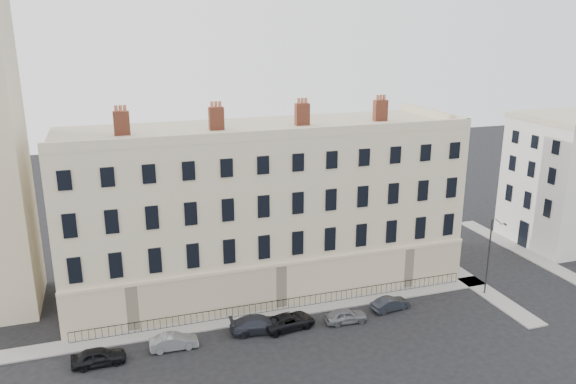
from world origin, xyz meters
name	(u,v)px	position (x,y,z in m)	size (l,w,h in m)	color
ground	(373,330)	(0.00, 0.00, 0.00)	(160.00, 160.00, 0.00)	black
terrace	(262,207)	(-5.97, 11.97, 7.50)	(36.22, 12.22, 17.00)	beige
adjacent_building	(566,183)	(29.00, 11.00, 7.00)	(10.00, 10.00, 14.00)	silver
pavement_terrace	(240,319)	(-10.00, 5.00, 0.06)	(48.00, 2.00, 0.12)	gray
pavement_east_return	(453,270)	(13.00, 8.00, 0.06)	(2.00, 24.00, 0.12)	gray
pavement_adjacent	(521,251)	(23.00, 10.00, 0.06)	(2.00, 20.00, 0.12)	gray
railings	(283,305)	(-6.00, 5.40, 0.55)	(35.00, 0.04, 0.96)	black
car_a	(99,357)	(-21.27, 1.84, 0.66)	(1.55, 3.86, 1.32)	black
car_b	(174,342)	(-15.79, 2.26, 0.60)	(1.28, 3.66, 1.21)	slate
car_c	(259,324)	(-8.97, 2.67, 0.68)	(1.90, 4.67, 1.35)	#23252E
car_d	(289,321)	(-6.47, 2.43, 0.62)	(2.04, 4.43, 1.23)	black
car_e	(346,316)	(-1.66, 1.81, 0.61)	(1.43, 3.56, 1.21)	slate
car_f	(390,304)	(2.90, 2.57, 0.58)	(1.23, 3.52, 1.16)	#1F2229
streetlamp	(490,253)	(12.66, 2.43, 4.08)	(0.58, 1.55, 7.36)	#2F3035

